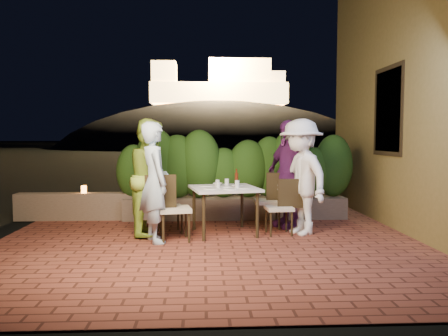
{
  "coord_description": "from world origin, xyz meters",
  "views": [
    {
      "loc": [
        -0.41,
        -5.95,
        1.54
      ],
      "look_at": [
        -0.07,
        1.05,
        1.05
      ],
      "focal_mm": 35.0,
      "sensor_mm": 36.0,
      "label": 1
    }
  ],
  "objects": [
    {
      "name": "plate_ne",
      "position": [
        0.23,
        0.77,
        0.76
      ],
      "size": [
        0.2,
        0.2,
        0.01
      ],
      "primitive_type": "cylinder",
      "color": "white",
      "rests_on": "dining_table"
    },
    {
      "name": "beer_bottle",
      "position": [
        0.13,
        1.02,
        0.89
      ],
      "size": [
        0.06,
        0.06,
        0.29
      ],
      "primitive_type": null,
      "color": "#4A1B0C",
      "rests_on": "dining_table"
    },
    {
      "name": "glass_ne",
      "position": [
        0.12,
        0.86,
        0.81
      ],
      "size": [
        0.07,
        0.07,
        0.12
      ],
      "primitive_type": "cylinder",
      "color": "silver",
      "rests_on": "dining_table"
    },
    {
      "name": "plate_se",
      "position": [
        0.17,
        1.22,
        0.76
      ],
      "size": [
        0.22,
        0.22,
        0.01
      ],
      "primitive_type": "cylinder",
      "color": "white",
      "rests_on": "dining_table"
    },
    {
      "name": "diner_white",
      "position": [
        1.14,
        0.88,
        0.92
      ],
      "size": [
        1.09,
        1.36,
        1.83
      ],
      "primitive_type": "imported",
      "rotation": [
        0.0,
        0.0,
        -1.17
      ],
      "color": "white",
      "rests_on": "ground"
    },
    {
      "name": "diner_blue",
      "position": [
        -1.12,
        0.47,
        0.89
      ],
      "size": [
        0.64,
        0.76,
        1.77
      ],
      "primitive_type": "imported",
      "rotation": [
        0.0,
        0.0,
        1.97
      ],
      "color": "#AAC6DB",
      "rests_on": "ground"
    },
    {
      "name": "terrace_floor",
      "position": [
        0.0,
        0.5,
        -0.07
      ],
      "size": [
        7.0,
        6.0,
        0.15
      ],
      "primitive_type": "cube",
      "color": "brown",
      "rests_on": "ground"
    },
    {
      "name": "plate_sw",
      "position": [
        -0.36,
        1.12,
        0.76
      ],
      "size": [
        0.23,
        0.23,
        0.01
      ],
      "primitive_type": "cylinder",
      "color": "white",
      "rests_on": "dining_table"
    },
    {
      "name": "ground",
      "position": [
        0.0,
        0.0,
        -0.02
      ],
      "size": [
        400.0,
        400.0,
        0.0
      ],
      "primitive_type": "plane",
      "color": "black",
      "rests_on": "ground"
    },
    {
      "name": "parapet_lamp",
      "position": [
        -2.65,
        2.3,
        0.57
      ],
      "size": [
        0.1,
        0.1,
        0.14
      ],
      "primitive_type": "cylinder",
      "color": "orange",
      "rests_on": "parapet"
    },
    {
      "name": "building_wall",
      "position": [
        3.6,
        2.0,
        2.5
      ],
      "size": [
        1.6,
        5.0,
        5.0
      ],
      "primitive_type": "cube",
      "color": "olive",
      "rests_on": "ground"
    },
    {
      "name": "glass_nw",
      "position": [
        -0.18,
        0.79,
        0.8
      ],
      "size": [
        0.06,
        0.06,
        0.1
      ],
      "primitive_type": "cylinder",
      "color": "silver",
      "rests_on": "dining_table"
    },
    {
      "name": "fortress",
      "position": [
        2.0,
        60.0,
        10.5
      ],
      "size": [
        26.0,
        8.0,
        8.0
      ],
      "primitive_type": null,
      "color": "#FFCC7A",
      "rests_on": "hill"
    },
    {
      "name": "dining_table",
      "position": [
        -0.07,
        0.95,
        0.38
      ],
      "size": [
        1.19,
        1.19,
        0.75
      ],
      "primitive_type": null,
      "rotation": [
        0.0,
        0.0,
        0.19
      ],
      "color": "white",
      "rests_on": "ground"
    },
    {
      "name": "plate_nw",
      "position": [
        -0.3,
        0.71,
        0.76
      ],
      "size": [
        0.23,
        0.23,
        0.01
      ],
      "primitive_type": "cylinder",
      "color": "white",
      "rests_on": "dining_table"
    },
    {
      "name": "chair_left_front",
      "position": [
        -0.83,
        0.53,
        0.5
      ],
      "size": [
        0.53,
        0.53,
        0.99
      ],
      "primitive_type": null,
      "rotation": [
        0.0,
        0.0,
        0.17
      ],
      "color": "black",
      "rests_on": "ground"
    },
    {
      "name": "chair_right_back",
      "position": [
        0.69,
        1.39,
        0.47
      ],
      "size": [
        0.45,
        0.45,
        0.94
      ],
      "primitive_type": null,
      "rotation": [
        0.0,
        0.0,
        3.1
      ],
      "color": "black",
      "rests_on": "ground"
    },
    {
      "name": "window_frame",
      "position": [
        2.81,
        1.5,
        2.0
      ],
      "size": [
        0.06,
        1.15,
        1.55
      ],
      "primitive_type": "cube",
      "color": "black",
      "rests_on": "building_wall"
    },
    {
      "name": "diner_green",
      "position": [
        -1.23,
        0.98,
        0.92
      ],
      "size": [
        0.72,
        0.91,
        1.83
      ],
      "primitive_type": "imported",
      "rotation": [
        0.0,
        0.0,
        1.54
      ],
      "color": "#A7CE40",
      "rests_on": "ground"
    },
    {
      "name": "bowl",
      "position": [
        -0.17,
        1.24,
        0.77
      ],
      "size": [
        0.18,
        0.18,
        0.04
      ],
      "primitive_type": "imported",
      "rotation": [
        0.0,
        0.0,
        -0.13
      ],
      "color": "white",
      "rests_on": "dining_table"
    },
    {
      "name": "window_pane",
      "position": [
        2.82,
        1.5,
        2.0
      ],
      "size": [
        0.08,
        1.0,
        1.4
      ],
      "primitive_type": "cube",
      "color": "black",
      "rests_on": "building_wall"
    },
    {
      "name": "chair_left_back",
      "position": [
        -0.95,
        1.06,
        0.44
      ],
      "size": [
        0.49,
        0.49,
        0.87
      ],
      "primitive_type": null,
      "rotation": [
        0.0,
        0.0,
        0.24
      ],
      "color": "black",
      "rests_on": "ground"
    },
    {
      "name": "hedge",
      "position": [
        0.2,
        2.3,
        0.95
      ],
      "size": [
        4.0,
        0.7,
        1.1
      ],
      "primitive_type": null,
      "color": "#214212",
      "rests_on": "planter"
    },
    {
      "name": "chair_right_front",
      "position": [
        0.79,
        0.87,
        0.44
      ],
      "size": [
        0.44,
        0.44,
        0.88
      ],
      "primitive_type": null,
      "rotation": [
        0.0,
        0.0,
        3.21
      ],
      "color": "black",
      "rests_on": "ground"
    },
    {
      "name": "glass_se",
      "position": [
        -0.02,
        1.15,
        0.81
      ],
      "size": [
        0.07,
        0.07,
        0.12
      ],
      "primitive_type": "cylinder",
      "color": "silver",
      "rests_on": "dining_table"
    },
    {
      "name": "glass_sw",
      "position": [
        -0.18,
        1.08,
        0.8
      ],
      "size": [
        0.06,
        0.06,
        0.11
      ],
      "primitive_type": "cylinder",
      "color": "silver",
      "rests_on": "dining_table"
    },
    {
      "name": "hill",
      "position": [
        2.0,
        60.0,
        -4.0
      ],
      "size": [
        52.0,
        40.0,
        22.0
      ],
      "primitive_type": "ellipsoid",
      "color": "black",
      "rests_on": "ground"
    },
    {
      "name": "planter",
      "position": [
        0.2,
        2.3,
        0.2
      ],
      "size": [
        4.2,
        0.55,
        0.4
      ],
      "primitive_type": "cube",
      "color": "brown",
      "rests_on": "ground"
    },
    {
      "name": "parapet",
      "position": [
        -2.8,
        2.3,
        0.25
      ],
      "size": [
        2.2,
        0.3,
        0.5
      ],
      "primitive_type": "cube",
      "color": "brown",
      "rests_on": "ground"
    },
    {
      "name": "plate_centre",
      "position": [
        -0.05,
        0.99,
        0.76
      ],
      "size": [
        0.23,
        0.23,
        0.01
      ],
      "primitive_type": "cylinder",
      "color": "white",
      "rests_on": "dining_table"
    },
    {
      "name": "diner_purple",
      "position": [
        1.04,
        1.42,
        0.92
      ],
      "size": [
        0.87,
        1.17,
        1.84
      ],
      "primitive_type": "imported",
      "rotation": [
        0.0,
        0.0,
        -1.13
      ],
      "color": "#612267",
      "rests_on": "ground"
    },
    {
      "name": "plate_front",
      "position": [
        0.01,
        0.65,
        0.76
      ],
      "size": [
        0.23,
        0.23,
        0.01
      ],
      "primitive_type": "cylinder",
      "color": "white",
      "rests_on": "dining_table"
    }
  ]
}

